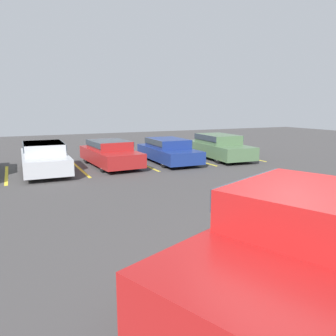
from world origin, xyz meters
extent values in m
plane|color=#423F3F|center=(0.00, 0.00, 0.00)|extent=(60.00, 60.00, 0.00)
cube|color=yellow|center=(-3.94, 11.17, 0.00)|extent=(0.12, 4.13, 0.01)
cube|color=yellow|center=(-1.03, 11.17, 0.00)|extent=(0.12, 4.13, 0.01)
cube|color=yellow|center=(1.89, 11.17, 0.00)|extent=(0.12, 4.13, 0.01)
cube|color=yellow|center=(4.80, 11.17, 0.00)|extent=(0.12, 4.13, 0.01)
cube|color=yellow|center=(7.71, 11.17, 0.00)|extent=(0.12, 4.13, 0.01)
cube|color=#A51919|center=(0.12, -0.29, 0.68)|extent=(5.86, 3.97, 0.85)
cube|color=#A51919|center=(-0.13, -0.40, 1.39)|extent=(2.54, 2.50, 0.56)
cube|color=#2D3842|center=(-0.13, -0.40, 1.51)|extent=(2.53, 2.54, 0.31)
cylinder|color=black|center=(1.33, 1.12, 0.42)|extent=(0.88, 0.59, 0.83)
cylinder|color=#ADADB2|center=(1.33, 1.12, 0.42)|extent=(0.54, 0.46, 0.46)
cylinder|color=black|center=(-1.73, -0.12, 0.42)|extent=(0.88, 0.59, 0.83)
cylinder|color=#ADADB2|center=(-1.73, -0.12, 0.42)|extent=(0.54, 0.46, 0.46)
cube|color=#B7BABF|center=(-2.47, 11.10, 0.49)|extent=(1.81, 4.60, 0.61)
cube|color=#B7BABF|center=(-2.47, 11.19, 1.01)|extent=(1.56, 2.41, 0.44)
cube|color=#2D3842|center=(-2.47, 11.19, 1.10)|extent=(1.63, 2.36, 0.26)
cylinder|color=black|center=(-1.76, 9.76, 0.33)|extent=(0.23, 0.67, 0.67)
cylinder|color=#ADADB2|center=(-1.76, 9.76, 0.33)|extent=(0.23, 0.37, 0.37)
cylinder|color=black|center=(-3.24, 9.79, 0.33)|extent=(0.23, 0.67, 0.67)
cylinder|color=#ADADB2|center=(-3.24, 9.79, 0.33)|extent=(0.23, 0.37, 0.37)
cylinder|color=black|center=(-1.70, 12.41, 0.33)|extent=(0.23, 0.67, 0.67)
cylinder|color=#ADADB2|center=(-1.70, 12.41, 0.33)|extent=(0.23, 0.37, 0.37)
cylinder|color=black|center=(-3.18, 12.44, 0.33)|extent=(0.23, 0.67, 0.67)
cylinder|color=#ADADB2|center=(-3.18, 12.44, 0.33)|extent=(0.23, 0.37, 0.37)
cube|color=maroon|center=(0.39, 11.31, 0.47)|extent=(1.96, 4.40, 0.60)
cube|color=maroon|center=(0.38, 11.39, 0.97)|extent=(1.63, 2.32, 0.41)
cube|color=#2D3842|center=(0.38, 11.39, 1.05)|extent=(1.69, 2.28, 0.24)
cylinder|color=black|center=(1.20, 10.10, 0.31)|extent=(0.24, 0.64, 0.63)
cylinder|color=#ADADB2|center=(1.20, 10.10, 0.31)|extent=(0.23, 0.36, 0.34)
cylinder|color=black|center=(-0.27, 10.01, 0.31)|extent=(0.24, 0.64, 0.63)
cylinder|color=#ADADB2|center=(-0.27, 10.01, 0.31)|extent=(0.23, 0.36, 0.34)
cylinder|color=black|center=(1.05, 12.60, 0.31)|extent=(0.24, 0.64, 0.63)
cylinder|color=#ADADB2|center=(1.05, 12.60, 0.31)|extent=(0.23, 0.36, 0.34)
cylinder|color=black|center=(-0.42, 12.51, 0.31)|extent=(0.24, 0.64, 0.63)
cylinder|color=#ADADB2|center=(-0.42, 12.51, 0.31)|extent=(0.23, 0.36, 0.34)
cube|color=navy|center=(3.24, 11.06, 0.45)|extent=(1.83, 4.38, 0.56)
cube|color=navy|center=(3.24, 11.15, 0.94)|extent=(1.57, 2.29, 0.43)
cube|color=#2D3842|center=(3.24, 11.15, 1.03)|extent=(1.64, 2.25, 0.26)
cylinder|color=black|center=(3.94, 9.79, 0.30)|extent=(0.25, 0.61, 0.61)
cylinder|color=#ADADB2|center=(3.94, 9.79, 0.30)|extent=(0.25, 0.34, 0.33)
cylinder|color=black|center=(2.48, 9.83, 0.30)|extent=(0.25, 0.61, 0.61)
cylinder|color=#ADADB2|center=(2.48, 9.83, 0.30)|extent=(0.25, 0.34, 0.33)
cylinder|color=black|center=(4.00, 12.30, 0.30)|extent=(0.25, 0.61, 0.61)
cylinder|color=#ADADB2|center=(4.00, 12.30, 0.30)|extent=(0.25, 0.34, 0.33)
cylinder|color=black|center=(2.55, 12.34, 0.30)|extent=(0.25, 0.61, 0.61)
cylinder|color=#ADADB2|center=(2.55, 12.34, 0.30)|extent=(0.25, 0.34, 0.33)
cube|color=#4C6B47|center=(6.16, 11.02, 0.48)|extent=(2.09, 4.77, 0.62)
cube|color=#4C6B47|center=(6.16, 11.12, 1.03)|extent=(1.71, 2.53, 0.47)
cube|color=#2D3842|center=(6.16, 11.12, 1.12)|extent=(1.78, 2.48, 0.28)
cylinder|color=black|center=(6.79, 9.62, 0.31)|extent=(0.27, 0.63, 0.62)
cylinder|color=#ADADB2|center=(6.79, 9.62, 0.31)|extent=(0.26, 0.36, 0.34)
cylinder|color=black|center=(5.31, 9.74, 0.31)|extent=(0.27, 0.63, 0.62)
cylinder|color=#ADADB2|center=(5.31, 9.74, 0.31)|extent=(0.26, 0.36, 0.34)
cylinder|color=black|center=(7.00, 12.31, 0.31)|extent=(0.27, 0.63, 0.62)
cylinder|color=#ADADB2|center=(7.00, 12.31, 0.31)|extent=(0.26, 0.36, 0.34)
cylinder|color=black|center=(5.52, 12.43, 0.31)|extent=(0.27, 0.63, 0.62)
cylinder|color=#ADADB2|center=(5.52, 12.43, 0.31)|extent=(0.26, 0.36, 0.34)
camera|label=1|loc=(-3.63, -3.27, 2.70)|focal=35.00mm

